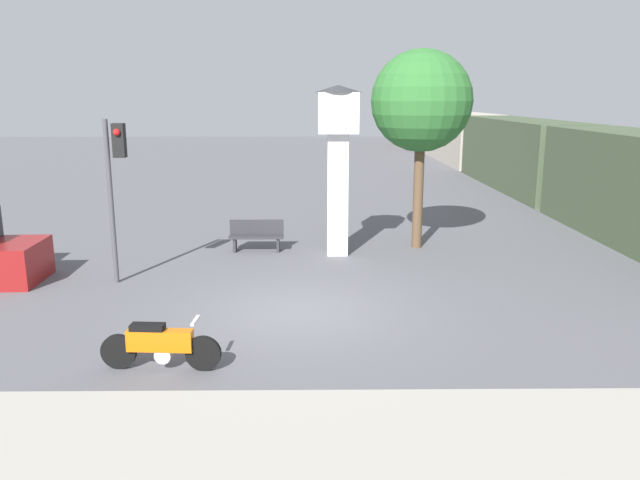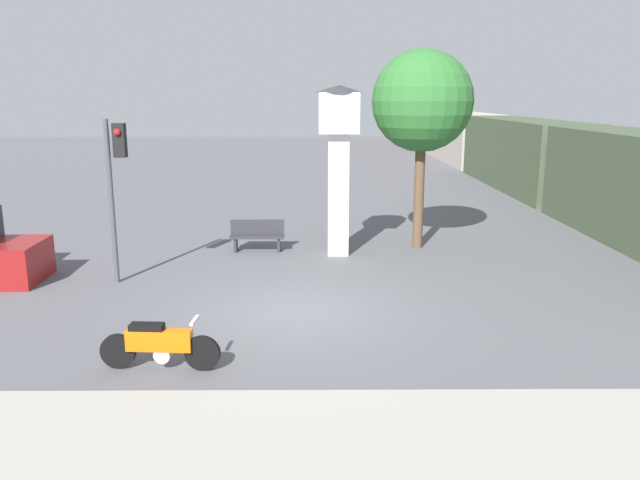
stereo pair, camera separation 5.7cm
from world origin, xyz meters
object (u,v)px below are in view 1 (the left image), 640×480
object	(u,v)px
clock_tower	(338,144)
traffic_light	(115,172)
motorcycle	(160,345)
bench	(256,235)
freight_train	(485,144)
street_tree	(421,102)

from	to	relation	value
clock_tower	traffic_light	xyz separation A→B (m)	(-5.43, -2.80, -0.45)
motorcycle	bench	distance (m)	8.34
freight_train	street_tree	size ratio (longest dim) A/B	9.07
street_tree	bench	xyz separation A→B (m)	(-4.85, -0.41, -3.86)
traffic_light	street_tree	size ratio (longest dim) A/B	0.68
street_tree	traffic_light	bearing A→B (deg)	-155.38
freight_train	traffic_light	bearing A→B (deg)	-123.23
motorcycle	bench	xyz separation A→B (m)	(0.89, 8.29, 0.06)
motorcycle	clock_tower	distance (m)	8.98
clock_tower	traffic_light	size ratio (longest dim) A/B	1.21
clock_tower	street_tree	xyz separation A→B (m)	(2.46, 0.81, 1.15)
clock_tower	motorcycle	bearing A→B (deg)	-112.60
freight_train	street_tree	xyz separation A→B (m)	(-7.29, -19.55, 2.65)
freight_train	clock_tower	bearing A→B (deg)	-115.58
motorcycle	freight_train	distance (m)	31.13
bench	motorcycle	bearing A→B (deg)	-96.15
street_tree	clock_tower	bearing A→B (deg)	-161.72
motorcycle	clock_tower	bearing A→B (deg)	71.10
street_tree	freight_train	bearing A→B (deg)	69.56
motorcycle	traffic_light	distance (m)	5.99
motorcycle	clock_tower	world-z (taller)	clock_tower
freight_train	traffic_light	size ratio (longest dim) A/B	13.31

